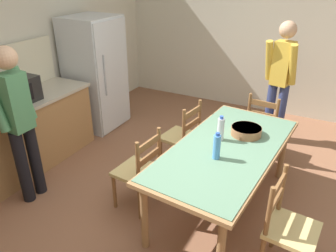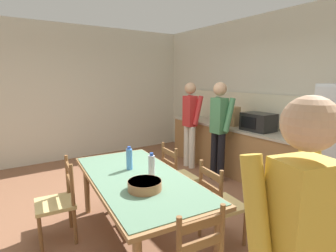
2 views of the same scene
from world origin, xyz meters
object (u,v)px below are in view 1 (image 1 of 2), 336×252
(microwave, at_px, (14,91))
(person_at_counter, at_px, (18,119))
(dining_table, at_px, (226,153))
(bottle_near_centre, at_px, (217,147))
(chair_head_end, at_px, (263,126))
(chair_side_far_right, at_px, (182,137))
(chair_side_near_left, at_px, (288,228))
(chair_side_far_left, at_px, (139,171))
(serving_bowl, at_px, (246,130))
(refrigerator, at_px, (96,74))
(bottle_off_centre, at_px, (221,129))
(person_by_table, at_px, (280,77))

(microwave, height_order, person_at_counter, person_at_counter)
(dining_table, height_order, bottle_near_centre, bottle_near_centre)
(chair_head_end, relative_size, chair_side_far_right, 1.00)
(bottle_near_centre, bearing_deg, dining_table, -4.94)
(dining_table, relative_size, chair_side_near_left, 2.28)
(microwave, height_order, chair_side_far_left, microwave)
(serving_bowl, bearing_deg, refrigerator, 74.71)
(dining_table, xyz_separation_m, chair_side_far_left, (-0.38, 0.80, -0.24))
(chair_head_end, xyz_separation_m, chair_side_far_right, (-0.77, 0.83, 0.00))
(person_at_counter, bearing_deg, bottle_off_centre, -153.89)
(bottle_off_centre, distance_m, serving_bowl, 0.32)
(bottle_near_centre, height_order, chair_head_end, bottle_near_centre)
(bottle_near_centre, height_order, chair_side_near_left, bottle_near_centre)
(bottle_off_centre, bearing_deg, bottle_near_centre, -166.27)
(chair_head_end, relative_size, person_by_table, 0.53)
(refrigerator, xyz_separation_m, dining_table, (-1.05, -2.47, -0.18))
(chair_head_end, height_order, chair_side_far_right, same)
(chair_side_far_right, bearing_deg, chair_side_near_left, 62.32)
(microwave, height_order, person_by_table, person_by_table)
(refrigerator, xyz_separation_m, chair_side_far_left, (-1.43, -1.67, -0.42))
(person_at_counter, bearing_deg, chair_side_far_right, -133.50)
(microwave, xyz_separation_m, chair_side_far_left, (0.02, -1.69, -0.61))
(chair_side_near_left, xyz_separation_m, person_by_table, (2.35, 0.57, 0.53))
(bottle_near_centre, bearing_deg, chair_side_far_right, 42.69)
(person_by_table, bearing_deg, bottle_near_centre, 8.91)
(microwave, distance_m, chair_side_far_left, 1.80)
(chair_side_far_right, distance_m, person_at_counter, 1.89)
(person_at_counter, bearing_deg, chair_side_near_left, -173.88)
(serving_bowl, bearing_deg, chair_side_far_right, 78.37)
(chair_head_end, height_order, chair_side_far_left, same)
(dining_table, height_order, chair_side_far_left, chair_side_far_left)
(person_at_counter, xyz_separation_m, person_by_table, (2.64, -2.12, 0.01))
(bottle_off_centre, relative_size, chair_head_end, 0.30)
(refrigerator, bearing_deg, bottle_near_centre, -117.86)
(person_at_counter, bearing_deg, refrigerator, -74.87)
(dining_table, bearing_deg, bottle_off_centre, 44.85)
(chair_head_end, distance_m, chair_side_far_right, 1.14)
(refrigerator, relative_size, person_at_counter, 1.00)
(refrigerator, height_order, bottle_off_centre, refrigerator)
(chair_head_end, bearing_deg, person_at_counter, 50.81)
(dining_table, height_order, chair_side_far_right, chair_side_far_right)
(microwave, relative_size, bottle_near_centre, 1.85)
(serving_bowl, height_order, chair_side_far_left, chair_side_far_left)
(microwave, relative_size, person_at_counter, 0.29)
(serving_bowl, height_order, chair_side_near_left, chair_side_near_left)
(microwave, distance_m, chair_side_far_right, 2.08)
(dining_table, distance_m, bottle_near_centre, 0.32)
(microwave, xyz_separation_m, dining_table, (0.40, -2.49, -0.37))
(serving_bowl, distance_m, person_at_counter, 2.37)
(microwave, bearing_deg, bottle_near_centre, -86.39)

